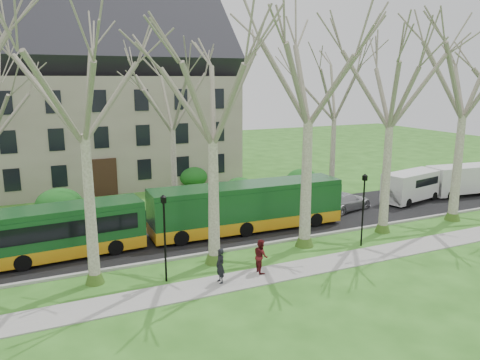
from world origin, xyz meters
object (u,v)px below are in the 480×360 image
Objects in this scene: sedan at (345,201)px; bus_lead at (31,235)px; pedestrian_a at (220,266)px; van_b at (461,180)px; bus_follow at (247,206)px; pedestrian_b at (261,256)px; van_a at (412,187)px.

bus_lead is at bearing 78.68° from sedan.
bus_lead is 6.95× the size of pedestrian_a.
bus_lead is 2.06× the size of van_b.
bus_follow reaches higher than van_b.
sedan is at bearing -0.34° from bus_lead.
van_b is at bearing -1.95° from bus_lead.
pedestrian_a is 2.39m from pedestrian_b.
sedan is 0.81× the size of van_b.
van_a reaches higher than sedan.
bus_lead is 6.85× the size of pedestrian_b.
pedestrian_a is at bearing -170.38° from van_a.
van_a is at bearing -105.70° from sedan.
bus_follow reaches higher than van_a.
bus_follow is 7.33× the size of pedestrian_b.
pedestrian_a is at bearing 102.77° from pedestrian_b.
van_a is 5.36m from van_b.
van_a reaches higher than pedestrian_b.
bus_lead is at bearing 170.42° from van_a.
sedan is (8.69, 1.15, -0.91)m from bus_follow.
van_b is (5.35, -0.14, 0.05)m from van_a.
sedan is at bearing 9.23° from bus_follow.
bus_follow is 8.81m from sedan.
bus_follow is at bearing 82.95° from sedan.
pedestrian_b is at bearing -108.14° from bus_follow.
bus_lead reaches higher than van_a.
van_b is (33.50, 0.96, -0.23)m from bus_lead.
bus_lead is at bearing -132.02° from pedestrian_a.
pedestrian_b is (10.59, -6.41, -0.62)m from bus_lead.
van_b is (20.56, 0.88, -0.33)m from bus_follow.
bus_follow is at bearing 142.54° from pedestrian_a.
van_b is 3.33× the size of pedestrian_b.
bus_follow is 2.70× the size of sedan.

